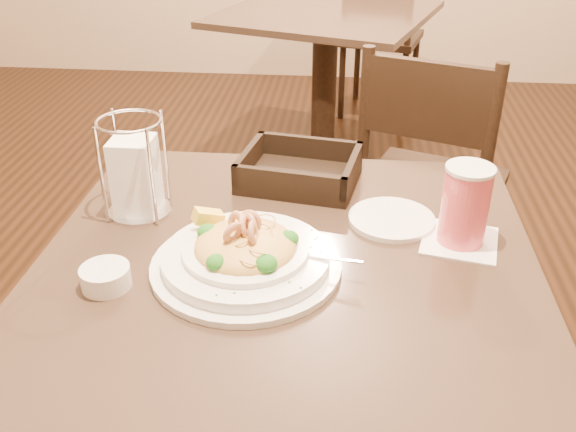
# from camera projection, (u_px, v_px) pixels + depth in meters

# --- Properties ---
(main_table) EXTENTS (0.90, 0.90, 0.76)m
(main_table) POSITION_uv_depth(u_px,v_px,m) (287.00, 361.00, 1.27)
(main_table) COLOR black
(main_table) RESTS_ON ground
(background_table) EXTENTS (1.14, 1.14, 0.76)m
(background_table) POSITION_uv_depth(u_px,v_px,m) (325.00, 62.00, 3.07)
(background_table) COLOR black
(background_table) RESTS_ON ground
(dining_chair_near) EXTENTS (0.54, 0.54, 0.93)m
(dining_chair_near) POSITION_uv_depth(u_px,v_px,m) (429.00, 180.00, 2.01)
(dining_chair_near) COLOR black
(dining_chair_near) RESTS_ON ground
(dining_chair_far) EXTENTS (0.51, 0.51, 0.93)m
(dining_chair_far) POSITION_uv_depth(u_px,v_px,m) (380.00, 32.00, 3.66)
(dining_chair_far) COLOR black
(dining_chair_far) RESTS_ON ground
(pasta_bowl) EXTENTS (0.37, 0.34, 0.11)m
(pasta_bowl) POSITION_uv_depth(u_px,v_px,m) (246.00, 254.00, 1.11)
(pasta_bowl) COLOR white
(pasta_bowl) RESTS_ON main_table
(drink_glass) EXTENTS (0.16, 0.16, 0.15)m
(drink_glass) POSITION_uv_depth(u_px,v_px,m) (465.00, 206.00, 1.17)
(drink_glass) COLOR white
(drink_glass) RESTS_ON main_table
(bread_basket) EXTENTS (0.28, 0.24, 0.07)m
(bread_basket) POSITION_uv_depth(u_px,v_px,m) (300.00, 172.00, 1.41)
(bread_basket) COLOR black
(bread_basket) RESTS_ON main_table
(napkin_caddy) EXTENTS (0.13, 0.13, 0.20)m
(napkin_caddy) POSITION_uv_depth(u_px,v_px,m) (135.00, 174.00, 1.26)
(napkin_caddy) COLOR silver
(napkin_caddy) RESTS_ON main_table
(side_plate) EXTENTS (0.17, 0.17, 0.01)m
(side_plate) POSITION_uv_depth(u_px,v_px,m) (392.00, 219.00, 1.27)
(side_plate) COLOR white
(side_plate) RESTS_ON main_table
(butter_ramekin) EXTENTS (0.11, 0.11, 0.04)m
(butter_ramekin) POSITION_uv_depth(u_px,v_px,m) (106.00, 277.00, 1.08)
(butter_ramekin) COLOR white
(butter_ramekin) RESTS_ON main_table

